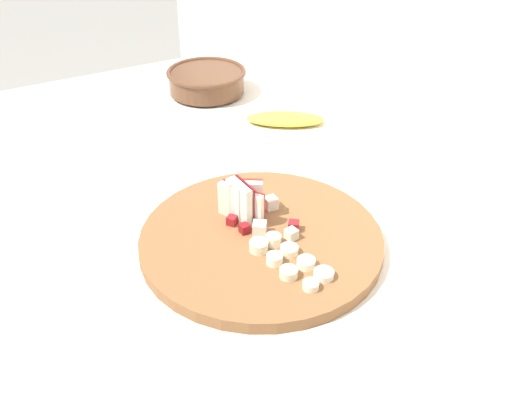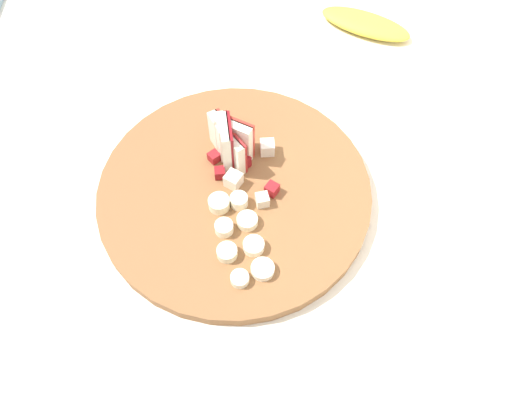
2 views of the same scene
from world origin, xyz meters
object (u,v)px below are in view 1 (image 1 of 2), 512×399
at_px(ceramic_bowl, 207,80).
at_px(apple_dice_pile, 265,220).
at_px(banana_peel, 285,119).
at_px(apple_wedge_fan, 242,201).
at_px(cutting_board, 261,240).
at_px(banana_slice_rows, 288,259).

bearing_deg(ceramic_bowl, apple_dice_pile, -15.29).
relative_size(ceramic_bowl, banana_peel, 1.12).
bearing_deg(banana_peel, ceramic_bowl, -160.46).
xyz_separation_m(apple_wedge_fan, ceramic_bowl, (-0.50, 0.17, -0.02)).
distance_m(cutting_board, apple_wedge_fan, 0.07).
distance_m(cutting_board, apple_dice_pile, 0.03).
distance_m(apple_dice_pile, banana_slice_rows, 0.09).
xyz_separation_m(apple_dice_pile, banana_peel, (-0.32, 0.22, -0.02)).
bearing_deg(cutting_board, banana_slice_rows, 1.38).
bearing_deg(banana_slice_rows, banana_peel, 149.44).
bearing_deg(ceramic_bowl, apple_wedge_fan, -18.61).
height_order(apple_wedge_fan, banana_slice_rows, apple_wedge_fan).
bearing_deg(apple_wedge_fan, apple_dice_pile, 32.56).
relative_size(banana_slice_rows, ceramic_bowl, 0.71).
xyz_separation_m(cutting_board, apple_dice_pile, (-0.02, 0.02, 0.02)).
height_order(apple_wedge_fan, apple_dice_pile, apple_wedge_fan).
relative_size(cutting_board, banana_peel, 2.26).
relative_size(apple_dice_pile, banana_peel, 0.64).
bearing_deg(banana_peel, banana_slice_rows, -30.56).
height_order(apple_wedge_fan, ceramic_bowl, apple_wedge_fan).
bearing_deg(banana_peel, cutting_board, -36.01).
bearing_deg(cutting_board, banana_peel, 143.99).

